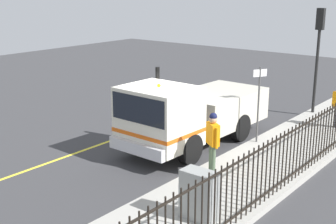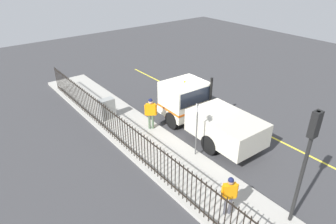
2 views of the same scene
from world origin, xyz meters
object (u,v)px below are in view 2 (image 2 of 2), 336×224
(traffic_cone, at_px, (252,129))
(pedestrian_distant, at_px, (229,192))
(work_truck, at_px, (201,110))
(street_sign, at_px, (197,124))
(traffic_light_near, at_px, (309,148))
(utility_cabinet, at_px, (107,109))
(worker_standing, at_px, (151,110))

(traffic_cone, bearing_deg, pedestrian_distant, 29.82)
(work_truck, xyz_separation_m, street_sign, (1.79, 1.56, 0.50))
(work_truck, bearing_deg, traffic_light_near, -104.29)
(pedestrian_distant, xyz_separation_m, street_sign, (-1.54, -3.33, 0.59))
(pedestrian_distant, xyz_separation_m, utility_cabinet, (0.02, -8.95, -0.42))
(work_truck, height_order, street_sign, street_sign)
(worker_standing, height_order, traffic_light_near, traffic_light_near)
(traffic_light_near, bearing_deg, traffic_cone, 53.06)
(traffic_light_near, bearing_deg, street_sign, 92.01)
(work_truck, bearing_deg, street_sign, -137.46)
(traffic_light_near, bearing_deg, work_truck, 76.50)
(pedestrian_distant, bearing_deg, traffic_cone, -122.59)
(utility_cabinet, xyz_separation_m, traffic_cone, (-5.22, 5.97, -0.42))
(street_sign, bearing_deg, utility_cabinet, -74.52)
(work_truck, xyz_separation_m, traffic_cone, (-1.87, 1.91, -0.93))
(utility_cabinet, relative_size, traffic_cone, 1.78)
(utility_cabinet, bearing_deg, traffic_cone, 131.19)
(traffic_light_near, xyz_separation_m, street_sign, (-0.02, -4.87, -1.42))
(worker_standing, relative_size, traffic_light_near, 0.41)
(work_truck, bearing_deg, worker_standing, 143.88)
(street_sign, bearing_deg, work_truck, -138.92)
(work_truck, xyz_separation_m, utility_cabinet, (3.35, -4.05, -0.51))
(worker_standing, xyz_separation_m, utility_cabinet, (1.28, -2.46, -0.49))
(worker_standing, height_order, pedestrian_distant, worker_standing)
(work_truck, distance_m, worker_standing, 2.61)
(worker_standing, xyz_separation_m, street_sign, (-0.27, 3.16, 0.52))
(pedestrian_distant, distance_m, traffic_light_near, 2.96)
(traffic_light_near, height_order, utility_cabinet, traffic_light_near)
(work_truck, height_order, worker_standing, work_truck)
(work_truck, relative_size, traffic_light_near, 1.44)
(street_sign, bearing_deg, pedestrian_distant, 65.19)
(pedestrian_distant, height_order, utility_cabinet, pedestrian_distant)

